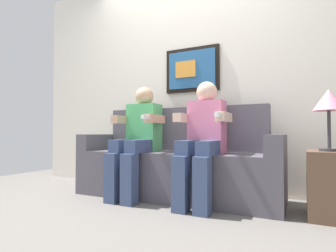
% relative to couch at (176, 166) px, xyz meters
% --- Properties ---
extents(ground_plane, '(5.73, 5.73, 0.00)m').
position_rel_couch_xyz_m(ground_plane, '(0.00, -0.33, -0.31)').
color(ground_plane, '#66605B').
extents(back_wall_assembly, '(4.41, 0.10, 2.60)m').
position_rel_couch_xyz_m(back_wall_assembly, '(0.00, 0.44, 0.99)').
color(back_wall_assembly, silver).
rests_on(back_wall_assembly, ground_plane).
extents(couch, '(2.01, 0.58, 0.90)m').
position_rel_couch_xyz_m(couch, '(0.00, 0.00, 0.00)').
color(couch, '#514C56').
rests_on(couch, ground_plane).
extents(person_on_left, '(0.46, 0.56, 1.11)m').
position_rel_couch_xyz_m(person_on_left, '(-0.34, -0.17, 0.29)').
color(person_on_left, '#4CB266').
rests_on(person_on_left, ground_plane).
extents(person_on_right, '(0.46, 0.56, 1.11)m').
position_rel_couch_xyz_m(person_on_right, '(0.34, -0.17, 0.29)').
color(person_on_right, pink).
rests_on(person_on_right, ground_plane).
extents(table_lamp, '(0.22, 0.22, 0.46)m').
position_rel_couch_xyz_m(table_lamp, '(1.31, -0.13, 0.55)').
color(table_lamp, '#333338').
rests_on(table_lamp, side_table_right).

